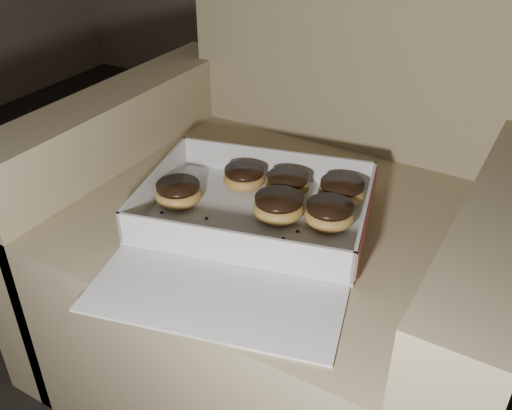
% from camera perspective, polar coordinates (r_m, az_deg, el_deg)
% --- Properties ---
extents(armchair, '(0.96, 0.81, 1.00)m').
position_cam_1_polar(armchair, '(1.26, 3.34, -3.61)').
color(armchair, tan).
rests_on(armchair, floor).
extents(bakery_box, '(0.52, 0.57, 0.07)m').
position_cam_1_polar(bakery_box, '(1.05, -0.48, -1.92)').
color(bakery_box, silver).
rests_on(bakery_box, armchair).
extents(donut_a, '(0.09, 0.09, 0.05)m').
position_cam_1_polar(donut_a, '(1.12, 8.57, 1.38)').
color(donut_a, '#BB8B41').
rests_on(donut_a, bakery_box).
extents(donut_b, '(0.09, 0.09, 0.05)m').
position_cam_1_polar(donut_b, '(1.05, 7.35, -0.92)').
color(donut_b, '#BB8B41').
rests_on(donut_b, bakery_box).
extents(donut_c, '(0.09, 0.09, 0.05)m').
position_cam_1_polar(donut_c, '(1.11, -7.76, 1.18)').
color(donut_c, '#BB8B41').
rests_on(donut_c, bakery_box).
extents(donut_d, '(0.10, 0.10, 0.05)m').
position_cam_1_polar(donut_d, '(1.06, 2.27, -0.20)').
color(donut_d, '#BB8B41').
rests_on(donut_d, bakery_box).
extents(donut_e, '(0.09, 0.09, 0.04)m').
position_cam_1_polar(donut_e, '(1.16, -1.17, 2.79)').
color(donut_e, '#BB8B41').
rests_on(donut_e, bakery_box).
extents(donut_f, '(0.09, 0.09, 0.04)m').
position_cam_1_polar(donut_f, '(1.14, 3.19, 2.11)').
color(donut_f, '#BB8B41').
rests_on(donut_f, bakery_box).
extents(crumb_a, '(0.01, 0.01, 0.00)m').
position_cam_1_polar(crumb_a, '(1.07, -4.97, -1.32)').
color(crumb_a, black).
rests_on(crumb_a, bakery_box).
extents(crumb_b, '(0.01, 0.01, 0.00)m').
position_cam_1_polar(crumb_b, '(1.00, -1.73, -3.93)').
color(crumb_b, black).
rests_on(crumb_b, bakery_box).
extents(crumb_c, '(0.01, 0.01, 0.00)m').
position_cam_1_polar(crumb_c, '(1.04, 4.18, -2.63)').
color(crumb_c, black).
rests_on(crumb_c, bakery_box).
extents(crumb_d, '(0.01, 0.01, 0.00)m').
position_cam_1_polar(crumb_d, '(1.02, 2.73, -3.34)').
color(crumb_d, black).
rests_on(crumb_d, bakery_box).
extents(crumb_e, '(0.01, 0.01, 0.00)m').
position_cam_1_polar(crumb_e, '(1.10, -9.42, -0.73)').
color(crumb_e, black).
rests_on(crumb_e, bakery_box).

